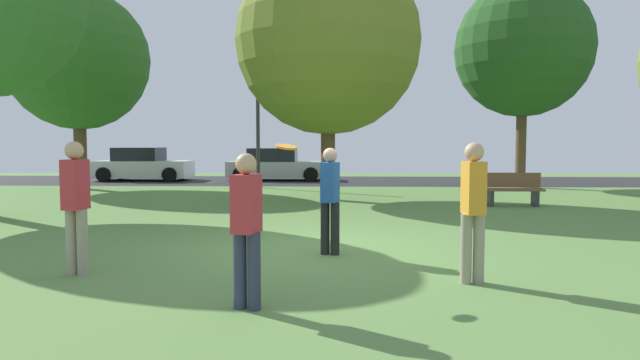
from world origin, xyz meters
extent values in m
plane|color=#5B8442|center=(0.00, 0.00, 0.00)|extent=(44.00, 44.00, 0.00)
cube|color=#28282B|center=(0.00, 16.00, 0.00)|extent=(44.00, 6.40, 0.01)
cylinder|color=brown|center=(0.07, 7.82, 1.41)|extent=(0.43, 0.43, 2.83)
sphere|color=olive|center=(0.07, 7.82, 4.70)|extent=(5.48, 5.48, 5.48)
cylinder|color=brown|center=(7.38, 12.86, 1.78)|extent=(0.39, 0.39, 3.56)
sphere|color=#23511E|center=(7.38, 12.86, 5.27)|extent=(5.15, 5.15, 5.15)
cylinder|color=brown|center=(-9.19, 11.43, 1.52)|extent=(0.46, 0.46, 3.04)
sphere|color=#2D6023|center=(-9.19, 11.43, 4.76)|extent=(5.14, 5.14, 5.14)
cylinder|color=black|center=(0.36, -0.40, 0.41)|extent=(0.14, 0.14, 0.82)
cylinder|color=black|center=(0.21, -0.36, 0.41)|extent=(0.14, 0.14, 0.82)
cube|color=#23519E|center=(0.28, -0.38, 1.12)|extent=(0.30, 0.37, 0.61)
sphere|color=tan|center=(0.28, -0.38, 1.54)|extent=(0.22, 0.22, 0.22)
cylinder|color=#2D334C|center=(-0.60, -3.22, 0.40)|extent=(0.14, 0.14, 0.81)
cylinder|color=#2D334C|center=(-0.45, -3.26, 0.40)|extent=(0.14, 0.14, 0.81)
cube|color=#B72D38|center=(-0.52, -3.24, 1.11)|extent=(0.30, 0.37, 0.60)
sphere|color=tan|center=(-0.52, -3.24, 1.52)|extent=(0.22, 0.22, 0.22)
cylinder|color=gray|center=(1.99, -2.07, 0.43)|extent=(0.14, 0.14, 0.86)
cylinder|color=gray|center=(2.15, -2.06, 0.43)|extent=(0.14, 0.14, 0.86)
cube|color=orange|center=(2.07, -2.07, 1.18)|extent=(0.26, 0.34, 0.64)
sphere|color=tan|center=(2.07, -2.07, 1.62)|extent=(0.23, 0.23, 0.23)
cylinder|color=gray|center=(-3.08, -1.82, 0.43)|extent=(0.14, 0.14, 0.87)
cylinder|color=gray|center=(-2.92, -1.84, 0.43)|extent=(0.14, 0.14, 0.87)
cube|color=#B72D38|center=(-3.00, -1.83, 1.19)|extent=(0.27, 0.35, 0.65)
sphere|color=tan|center=(-3.00, -1.83, 1.63)|extent=(0.23, 0.23, 0.23)
cylinder|color=orange|center=(-0.22, -2.15, 1.68)|extent=(0.38, 0.38, 0.08)
cube|color=white|center=(-8.43, 15.93, 0.52)|extent=(4.15, 1.88, 0.75)
cube|color=black|center=(-8.63, 15.93, 1.19)|extent=(1.99, 1.65, 0.59)
cylinder|color=black|center=(-6.97, 16.87, 0.32)|extent=(0.64, 0.22, 0.64)
cylinder|color=black|center=(-6.97, 14.98, 0.32)|extent=(0.64, 0.22, 0.64)
cylinder|color=black|center=(-9.88, 16.87, 0.32)|extent=(0.64, 0.22, 0.64)
cylinder|color=black|center=(-9.88, 14.98, 0.32)|extent=(0.64, 0.22, 0.64)
cube|color=#B7B7BC|center=(-2.41, 16.31, 0.51)|extent=(4.44, 1.84, 0.71)
cube|color=black|center=(-2.63, 16.31, 1.16)|extent=(2.13, 1.62, 0.60)
cylinder|color=black|center=(-0.86, 17.23, 0.32)|extent=(0.64, 0.22, 0.64)
cylinder|color=black|center=(-0.86, 15.39, 0.32)|extent=(0.64, 0.22, 0.64)
cylinder|color=black|center=(-3.96, 17.23, 0.32)|extent=(0.64, 0.22, 0.64)
cylinder|color=black|center=(-3.96, 15.39, 0.32)|extent=(0.64, 0.22, 0.64)
cube|color=brown|center=(5.11, 6.32, 0.45)|extent=(1.60, 0.44, 0.06)
cube|color=brown|center=(5.11, 6.52, 0.70)|extent=(1.60, 0.06, 0.40)
cube|color=#333338|center=(5.71, 6.32, 0.23)|extent=(0.10, 0.40, 0.45)
cube|color=#333338|center=(4.51, 6.32, 0.23)|extent=(0.10, 0.40, 0.45)
cylinder|color=#2D2D33|center=(-2.69, 12.20, 2.25)|extent=(0.14, 0.14, 4.50)
camera|label=1|loc=(0.45, -8.94, 1.74)|focal=31.39mm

